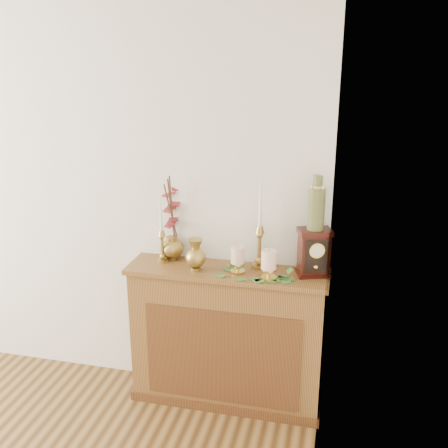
% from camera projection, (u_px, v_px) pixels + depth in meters
% --- Properties ---
extents(console_shelf, '(1.24, 0.34, 0.93)m').
position_uv_depth(console_shelf, '(227.00, 341.00, 3.35)').
color(console_shelf, brown).
rests_on(console_shelf, ground).
extents(candlestick_left, '(0.07, 0.07, 0.43)m').
position_uv_depth(candlestick_left, '(162.00, 241.00, 3.27)').
color(candlestick_left, '#AD9345').
rests_on(candlestick_left, console_shelf).
extents(candlestick_center, '(0.09, 0.09, 0.55)m').
position_uv_depth(candlestick_center, '(260.00, 240.00, 3.17)').
color(candlestick_center, '#AD9345').
rests_on(candlestick_center, console_shelf).
extents(bud_vase, '(0.12, 0.12, 0.20)m').
position_uv_depth(bud_vase, '(196.00, 255.00, 3.15)').
color(bud_vase, '#AD9345').
rests_on(bud_vase, console_shelf).
extents(ginger_jar, '(0.23, 0.24, 0.56)m').
position_uv_depth(ginger_jar, '(172.00, 220.00, 3.33)').
color(ginger_jar, '#AD9345').
rests_on(ginger_jar, console_shelf).
extents(pillar_candle_left, '(0.09, 0.09, 0.18)m').
position_uv_depth(pillar_candle_left, '(238.00, 258.00, 3.12)').
color(pillar_candle_left, gold).
rests_on(pillar_candle_left, console_shelf).
extents(pillar_candle_right, '(0.10, 0.10, 0.19)m').
position_uv_depth(pillar_candle_right, '(269.00, 263.00, 3.03)').
color(pillar_candle_right, gold).
rests_on(pillar_candle_right, console_shelf).
extents(ivy_garland, '(0.48, 0.19, 0.09)m').
position_uv_depth(ivy_garland, '(252.00, 275.00, 3.08)').
color(ivy_garland, '#386D29').
rests_on(ivy_garland, console_shelf).
extents(mantel_clock, '(0.22, 0.19, 0.29)m').
position_uv_depth(mantel_clock, '(314.00, 253.00, 3.08)').
color(mantel_clock, '#38110B').
rests_on(mantel_clock, console_shelf).
extents(ceramic_vase, '(0.10, 0.10, 0.32)m').
position_uv_depth(ceramic_vase, '(316.00, 206.00, 2.99)').
color(ceramic_vase, '#193327').
rests_on(ceramic_vase, mantel_clock).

